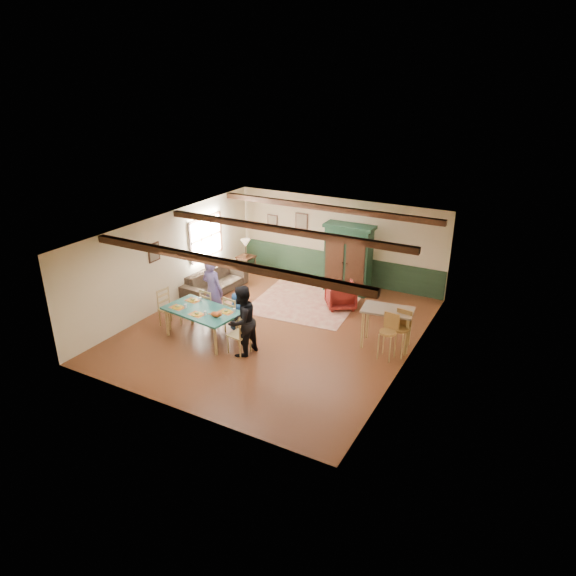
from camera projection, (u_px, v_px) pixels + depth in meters
The scene contains 35 objects.
floor at pixel (276, 329), 13.59m from camera, with size 8.00×8.00×0.00m, color #582A18.
wall_back at pixel (338, 240), 16.30m from camera, with size 7.00×0.02×2.70m, color beige.
wall_left at pixel (169, 259), 14.61m from camera, with size 0.02×8.00×2.70m, color beige.
wall_right at pixel (410, 310), 11.52m from camera, with size 0.02×8.00×2.70m, color beige.
ceiling at pixel (275, 230), 12.54m from camera, with size 7.00×8.00×0.02m, color silver.
wainscot_back at pixel (337, 267), 16.64m from camera, with size 6.95×0.03×0.90m, color #203B27.
ceiling_beam_front at pixel (220, 262), 10.72m from camera, with size 6.95×0.16×0.16m, color black.
ceiling_beam_mid at pixel (283, 230), 12.90m from camera, with size 6.95×0.16×0.16m, color black.
ceiling_beam_back at pixel (326, 208), 15.00m from camera, with size 6.95×0.16×0.16m, color black.
window_left at pixel (206, 237), 15.89m from camera, with size 0.06×1.60×1.30m, color white, non-canonical shape.
picture_left_wall at pixel (154, 252), 13.96m from camera, with size 0.04×0.42×0.52m, color tan, non-canonical shape.
picture_back_a at pixel (302, 221), 16.68m from camera, with size 0.45×0.04×0.55m, color tan, non-canonical shape.
picture_back_b at pixel (272, 221), 17.22m from camera, with size 0.38×0.04×0.48m, color tan, non-canonical shape.
dining_table at pixel (203, 324), 12.96m from camera, with size 1.91×1.06×0.80m, color #1E6059, non-canonical shape.
dining_chair_far_left at pixel (211, 306), 13.72m from camera, with size 0.45×0.47×1.01m, color tan, non-canonical shape.
dining_chair_far_right at pixel (235, 314), 13.26m from camera, with size 0.45×0.47×1.01m, color tan, non-canonical shape.
dining_chair_end_left at pixel (169, 308), 13.58m from camera, with size 0.45×0.47×1.01m, color tan, non-canonical shape.
dining_chair_end_right at pixel (239, 334), 12.26m from camera, with size 0.45×0.47×1.01m, color tan, non-canonical shape.
person_man at pixel (213, 291), 13.62m from camera, with size 0.67×0.44×1.83m, color #6E5B9C.
person_woman at pixel (242, 321), 12.05m from camera, with size 0.85×0.66×1.75m, color black.
person_child at pixel (237, 312), 13.31m from camera, with size 0.52×0.34×1.07m, color navy.
cat at pixel (216, 314), 12.37m from camera, with size 0.38×0.15×0.19m, color #DA5C26, non-canonical shape.
place_setting_near_left at pixel (177, 306), 12.90m from camera, with size 0.42×0.32×0.11m, color gold, non-canonical shape.
place_setting_near_center at pixel (197, 313), 12.53m from camera, with size 0.42×0.32×0.11m, color gold, non-canonical shape.
place_setting_far_left at pixel (193, 299), 13.30m from camera, with size 0.42×0.32×0.11m, color gold, non-canonical shape.
place_setting_far_right at pixel (226, 310), 12.66m from camera, with size 0.42×0.32×0.11m, color gold, non-canonical shape.
area_rug at pixel (309, 299), 15.39m from camera, with size 2.86×3.39×0.01m, color beige.
armoire at pixel (348, 259), 15.48m from camera, with size 1.51×0.61×2.14m, color black.
armchair at pixel (341, 295), 14.70m from camera, with size 0.79×0.81×0.74m, color #531011.
sofa at pixel (215, 282), 15.76m from camera, with size 2.29×0.90×0.67m, color #342A20.
end_table at pixel (246, 265), 17.15m from camera, with size 0.52×0.52×0.63m, color black, non-canonical shape.
table_lamp at pixel (246, 248), 16.92m from camera, with size 0.32×0.32×0.58m, color beige, non-canonical shape.
counter_table at pixel (386, 328), 12.53m from camera, with size 1.22×0.71×1.02m, color tan, non-canonical shape.
bar_stool_left at pixel (387, 337), 11.98m from camera, with size 0.39×0.43×1.11m, color #A47A40, non-canonical shape.
bar_stool_right at pixel (400, 334), 12.12m from camera, with size 0.40×0.44×1.13m, color #A47A40, non-canonical shape.
Camera 1 is at (6.08, -10.48, 6.27)m, focal length 32.00 mm.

